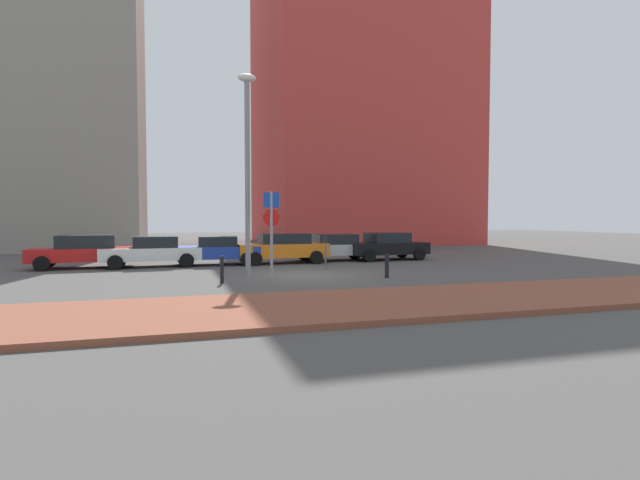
% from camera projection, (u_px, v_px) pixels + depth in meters
% --- Properties ---
extents(ground_plane, '(120.00, 120.00, 0.00)m').
position_uv_depth(ground_plane, '(303.00, 275.00, 19.00)').
color(ground_plane, '#4C4947').
extents(sidewalk_brick, '(40.00, 4.34, 0.14)m').
position_uv_depth(sidewalk_brick, '(375.00, 304.00, 12.26)').
color(sidewalk_brick, brown).
rests_on(sidewalk_brick, ground).
extents(parked_car_red, '(4.46, 2.22, 1.47)m').
position_uv_depth(parked_car_red, '(84.00, 251.00, 21.71)').
color(parked_car_red, red).
rests_on(parked_car_red, ground).
extents(parked_car_white, '(4.47, 2.22, 1.39)m').
position_uv_depth(parked_car_white, '(152.00, 251.00, 22.26)').
color(parked_car_white, white).
rests_on(parked_car_white, ground).
extents(parked_car_blue, '(4.16, 2.22, 1.36)m').
position_uv_depth(parked_car_blue, '(217.00, 250.00, 23.19)').
color(parked_car_blue, '#1E389E').
rests_on(parked_car_blue, ground).
extents(parked_car_orange, '(4.46, 2.01, 1.46)m').
position_uv_depth(parked_car_orange, '(282.00, 248.00, 24.00)').
color(parked_car_orange, orange).
rests_on(parked_car_orange, ground).
extents(parked_car_silver, '(4.47, 2.09, 1.39)m').
position_uv_depth(parked_car_silver, '(335.00, 247.00, 25.52)').
color(parked_car_silver, '#B7BABF').
rests_on(parked_car_silver, ground).
extents(parked_car_black, '(4.39, 2.25, 1.45)m').
position_uv_depth(parked_car_black, '(387.00, 246.00, 25.95)').
color(parked_car_black, black).
rests_on(parked_car_black, ground).
extents(parking_sign_post, '(0.59, 0.17, 3.17)m').
position_uv_depth(parking_sign_post, '(271.00, 224.00, 17.51)').
color(parking_sign_post, gray).
rests_on(parking_sign_post, ground).
extents(parking_meter, '(0.18, 0.14, 1.46)m').
position_uv_depth(parking_meter, '(326.00, 248.00, 21.00)').
color(parking_meter, '#4C4C51').
rests_on(parking_meter, ground).
extents(street_lamp, '(0.70, 0.36, 7.70)m').
position_uv_depth(street_lamp, '(247.00, 159.00, 18.66)').
color(street_lamp, gray).
rests_on(street_lamp, ground).
extents(traffic_bollard_near, '(0.15, 0.15, 0.90)m').
position_uv_depth(traffic_bollard_near, '(387.00, 266.00, 18.11)').
color(traffic_bollard_near, black).
rests_on(traffic_bollard_near, ground).
extents(traffic_bollard_mid, '(0.13, 0.13, 0.94)m').
position_uv_depth(traffic_bollard_mid, '(222.00, 270.00, 16.56)').
color(traffic_bollard_mid, black).
rests_on(traffic_bollard_mid, ground).
extents(building_colorful_midrise, '(17.30, 15.48, 28.99)m').
position_uv_depth(building_colorful_midrise, '(357.00, 85.00, 44.87)').
color(building_colorful_midrise, '#BF3833').
rests_on(building_colorful_midrise, ground).
extents(building_under_construction, '(10.47, 11.64, 21.49)m').
position_uv_depth(building_under_construction, '(66.00, 102.00, 35.69)').
color(building_under_construction, gray).
rests_on(building_under_construction, ground).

